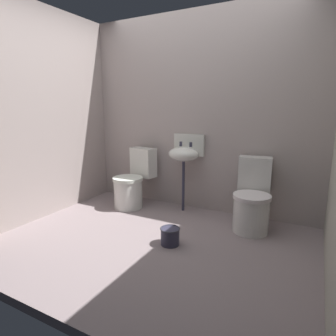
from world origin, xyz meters
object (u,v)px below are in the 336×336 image
at_px(sink, 185,154).
at_px(toilet_left, 133,183).
at_px(bucket, 170,236).
at_px(toilet_right, 252,201).

bearing_deg(sink, toilet_left, -164.63).
height_order(toilet_left, bucket, toilet_left).
bearing_deg(toilet_left, bucket, 153.43).
height_order(sink, bucket, sink).
xyz_separation_m(toilet_left, toilet_right, (1.59, -0.00, 0.00)).
relative_size(toilet_left, bucket, 3.91).
distance_m(sink, bucket, 1.20).
bearing_deg(toilet_left, sink, -152.92).
relative_size(toilet_left, sink, 0.79).
xyz_separation_m(toilet_left, bucket, (0.97, -0.77, -0.23)).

